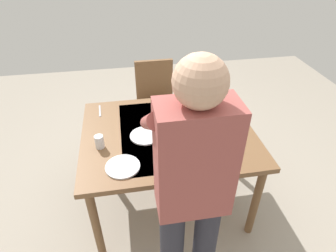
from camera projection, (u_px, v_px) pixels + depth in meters
ground_plane at (168, 196)px, 2.63m from camera, size 6.00×6.00×0.00m
dining_table at (168, 139)px, 2.24m from camera, size 1.32×1.07×0.75m
chair_near at (156, 98)px, 3.06m from camera, size 0.40×0.40×0.91m
person_server at (191, 190)px, 1.43m from camera, size 0.42×0.61×1.69m
wine_bottle at (215, 119)px, 2.14m from camera, size 0.07×0.07×0.30m
wine_glass_left at (178, 125)px, 2.08m from camera, size 0.07×0.07×0.15m
water_cup_near_left at (188, 120)px, 2.24m from camera, size 0.08×0.08×0.09m
water_cup_near_right at (99, 142)px, 2.01m from camera, size 0.06×0.06×0.10m
serving_bowl_pasta at (199, 103)px, 2.48m from camera, size 0.30×0.30×0.07m
side_bowl_salad at (185, 154)px, 1.93m from camera, size 0.18×0.18×0.07m
dinner_plate_near at (123, 167)px, 1.86m from camera, size 0.23×0.23×0.01m
dinner_plate_far at (145, 136)px, 2.14m from camera, size 0.23×0.23×0.01m
table_knife at (236, 148)px, 2.03m from camera, size 0.02×0.20×0.00m
table_fork at (100, 111)px, 2.43m from camera, size 0.02×0.18×0.00m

